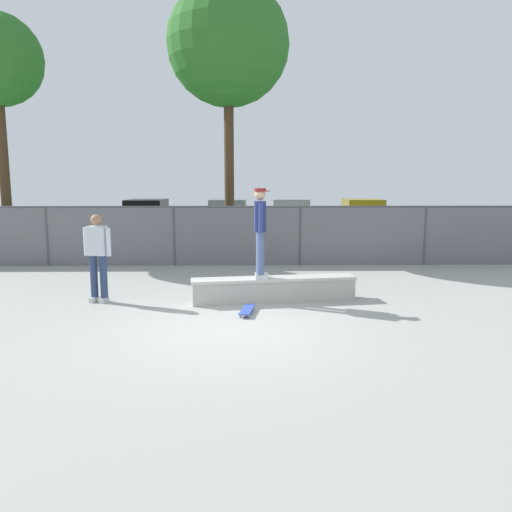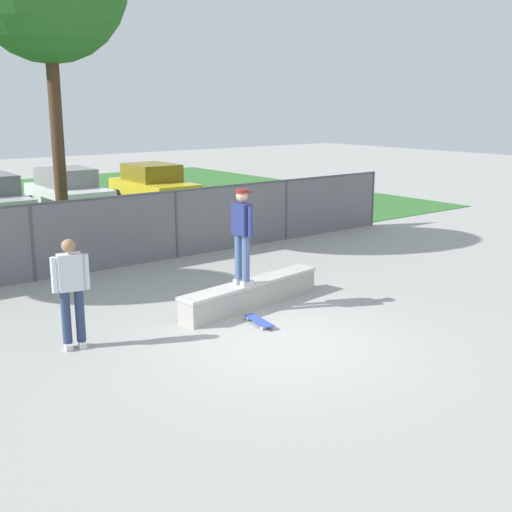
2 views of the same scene
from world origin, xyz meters
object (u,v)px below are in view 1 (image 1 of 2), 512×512
object	(u,v)px
concrete_ledge	(274,289)
tree_near_right	(228,45)
skateboard	(247,310)
car_silver	(228,218)
skateboarder	(260,228)
car_black	(147,218)
car_white	(290,217)
car_yellow	(363,218)
bystander	(98,254)

from	to	relation	value
concrete_ledge	tree_near_right	size ratio (longest dim) A/B	0.40
skateboard	concrete_ledge	bearing A→B (deg)	59.48
tree_near_right	car_silver	distance (m)	8.18
concrete_ledge	skateboarder	world-z (taller)	skateboarder
car_black	car_white	bearing A→B (deg)	5.37
concrete_ledge	skateboarder	xyz separation A→B (m)	(-0.30, -0.10, 1.28)
car_white	car_yellow	world-z (taller)	same
car_yellow	skateboard	bearing A→B (deg)	-111.62
car_yellow	bystander	size ratio (longest dim) A/B	2.33
concrete_ledge	skateboard	bearing A→B (deg)	-120.52
skateboarder	car_white	xyz separation A→B (m)	(1.70, 12.66, -0.70)
skateboarder	tree_near_right	bearing A→B (deg)	97.35
concrete_ledge	skateboard	world-z (taller)	concrete_ledge
car_silver	bystander	bearing A→B (deg)	-100.27
skateboarder	car_yellow	bearing A→B (deg)	68.09
skateboarder	car_yellow	distance (m)	13.24
car_silver	car_white	xyz separation A→B (m)	(2.83, 0.35, 0.00)
tree_near_right	car_white	bearing A→B (deg)	66.86
skateboard	car_yellow	bearing A→B (deg)	68.38
car_yellow	bystander	xyz separation A→B (m)	(-8.28, -12.14, 0.17)
skateboarder	car_white	world-z (taller)	skateboarder
car_yellow	car_white	bearing A→B (deg)	173.03
car_white	bystander	xyz separation A→B (m)	(-5.04, -12.54, 0.17)
skateboard	car_white	distance (m)	13.68
car_yellow	tree_near_right	bearing A→B (deg)	-136.05
tree_near_right	car_silver	xyz separation A→B (m)	(-0.27, 5.63, -5.93)
skateboard	tree_near_right	world-z (taller)	tree_near_right
tree_near_right	car_white	xyz separation A→B (m)	(2.56, 5.98, -5.93)
concrete_ledge	car_white	world-z (taller)	car_white
skateboarder	bystander	size ratio (longest dim) A/B	1.01
tree_near_right	bystander	xyz separation A→B (m)	(-2.48, -6.56, -5.76)
tree_near_right	car_black	bearing A→B (deg)	125.79
car_white	bystander	distance (m)	13.51
car_silver	car_yellow	size ratio (longest dim) A/B	1.00
skateboarder	concrete_ledge	bearing A→B (deg)	18.65
car_white	skateboarder	bearing A→B (deg)	-97.63
tree_near_right	bystander	bearing A→B (deg)	-110.73
skateboard	tree_near_right	xyz separation A→B (m)	(-0.60, 7.53, 6.70)
car_silver	bystander	size ratio (longest dim) A/B	2.33
skateboard	car_yellow	world-z (taller)	car_yellow
car_silver	car_white	bearing A→B (deg)	7.11
tree_near_right	skateboard	bearing A→B (deg)	-85.48
concrete_ledge	bystander	world-z (taller)	bystander
skateboarder	skateboard	bearing A→B (deg)	-107.34
concrete_ledge	skateboarder	distance (m)	1.32
bystander	tree_near_right	bearing A→B (deg)	69.27
car_white	skateboard	bearing A→B (deg)	-98.26
bystander	car_silver	bearing A→B (deg)	79.73
bystander	concrete_ledge	bearing A→B (deg)	-0.36
car_silver	skateboard	bearing A→B (deg)	-86.22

